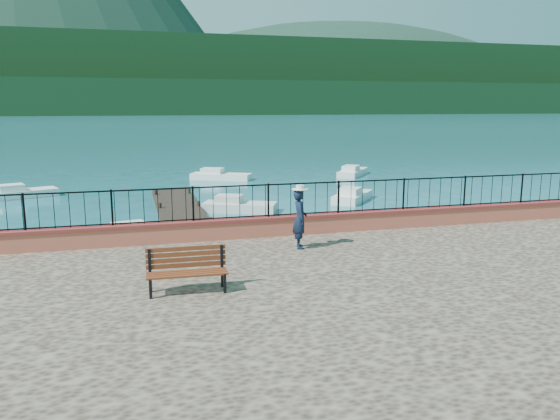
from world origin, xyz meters
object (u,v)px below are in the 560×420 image
park_bench (187,279)px  boat_2 (353,193)px  boat_0 (143,232)px  boat_1 (240,203)px  boat_4 (221,174)px  boat_5 (353,170)px  boat_3 (22,190)px  person (300,219)px

park_bench → boat_2: 18.79m
boat_0 → boat_1: same height
park_bench → boat_4: park_bench is taller
boat_1 → boat_2: same height
boat_2 → boat_5: 10.85m
boat_2 → boat_3: same height
person → boat_5: 25.54m
boat_2 → boat_4: (-5.35, 10.30, 0.00)m
boat_0 → park_bench: bearing=-99.9°
boat_1 → boat_5: (10.64, 11.25, 0.00)m
boat_3 → boat_4: bearing=-1.0°
person → park_bench: bearing=140.0°
boat_5 → boat_2: bearing=-165.3°
boat_3 → boat_4: size_ratio=0.88×
boat_2 → boat_0: bearing=159.3°
boat_4 → boat_0: bearing=-81.2°
boat_3 → boat_0: bearing=-84.6°
park_bench → boat_3: bearing=109.9°
boat_4 → boat_5: 9.62m
boat_5 → boat_4: bearing=125.9°
boat_2 → boat_4: bearing=67.5°
boat_0 → boat_3: (-6.14, 12.06, 0.00)m
boat_4 → park_bench: bearing=-73.1°
boat_3 → boat_1: bearing=-55.1°
boat_2 → boat_3: bearing=111.1°
park_bench → boat_3: 22.59m
boat_2 → boat_3: (-17.15, 5.88, 0.00)m
boat_2 → boat_3: 18.13m
park_bench → boat_3: (-6.80, 21.52, -1.08)m
boat_0 → boat_2: bearing=15.4°
boat_4 → boat_3: bearing=-131.7°
boat_3 → boat_5: 21.81m
person → boat_1: size_ratio=0.46×
person → boat_1: bearing=6.8°
boat_2 → boat_4: 11.61m
boat_2 → boat_5: same height
park_bench → boat_0: park_bench is taller
boat_5 → boat_0: bearing=174.4°
boat_1 → boat_5: bearing=70.7°
park_bench → boat_4: bearing=81.5°
person → boat_2: size_ratio=0.48×
boat_4 → person: bearing=-66.4°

